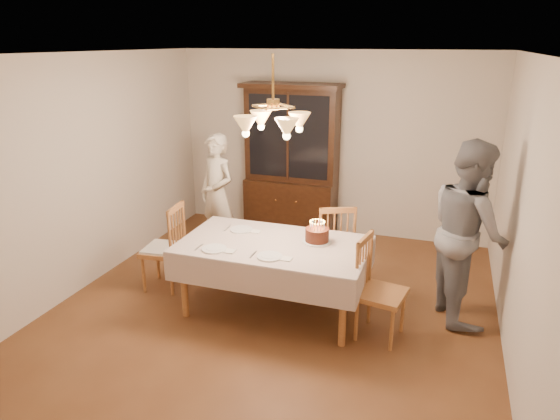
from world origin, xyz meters
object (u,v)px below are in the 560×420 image
(dining_table, at_px, (274,250))
(chair_far_side, at_px, (334,249))
(elderly_woman, at_px, (217,194))
(birthday_cake, at_px, (317,235))
(china_hutch, at_px, (292,163))

(dining_table, distance_m, chair_far_side, 0.93)
(elderly_woman, bearing_deg, birthday_cake, -7.52)
(chair_far_side, xyz_separation_m, elderly_woman, (-1.70, 0.51, 0.35))
(china_hutch, distance_m, birthday_cake, 2.29)
(china_hutch, relative_size, chair_far_side, 2.16)
(china_hutch, xyz_separation_m, birthday_cake, (0.93, -2.08, -0.21))
(elderly_woman, relative_size, birthday_cake, 5.29)
(chair_far_side, height_order, birthday_cake, chair_far_side)
(dining_table, xyz_separation_m, birthday_cake, (0.41, 0.17, 0.15))
(dining_table, xyz_separation_m, chair_far_side, (0.46, 0.78, -0.24))
(chair_far_side, bearing_deg, birthday_cake, -94.51)
(china_hutch, bearing_deg, chair_far_side, -56.57)
(dining_table, height_order, birthday_cake, birthday_cake)
(chair_far_side, relative_size, elderly_woman, 0.63)
(birthday_cake, bearing_deg, china_hutch, 114.03)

